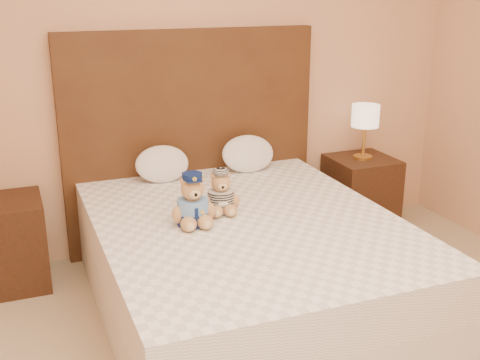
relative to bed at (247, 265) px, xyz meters
name	(u,v)px	position (x,y,z in m)	size (l,w,h in m)	color
bed	(247,265)	(0.00, 0.00, 0.00)	(1.60, 2.00, 0.55)	white
headboard	(192,141)	(0.00, 1.01, 0.47)	(1.75, 0.08, 1.50)	#482B15
nightstand_left	(7,244)	(-1.25, 0.80, 0.00)	(0.45, 0.45, 0.55)	#3A1E12
nightstand_right	(360,193)	(1.25, 0.80, 0.00)	(0.45, 0.45, 0.55)	#3A1E12
lamp	(365,119)	(1.25, 0.80, 0.57)	(0.20, 0.20, 0.40)	gold
teddy_police	(193,199)	(-0.30, 0.04, 0.42)	(0.25, 0.24, 0.28)	#A77341
teddy_prisoner	(221,192)	(-0.10, 0.15, 0.40)	(0.22, 0.21, 0.24)	#A77341
pillow_left	(162,162)	(-0.26, 0.83, 0.40)	(0.35, 0.23, 0.25)	white
pillow_right	(248,152)	(0.35, 0.83, 0.41)	(0.37, 0.24, 0.26)	white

